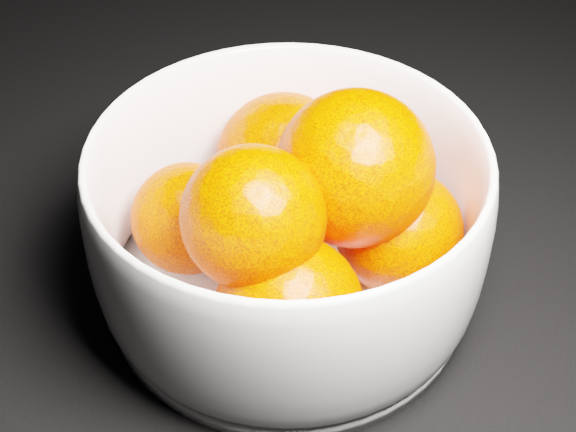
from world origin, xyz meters
TOP-DOWN VIEW (x-y plane):
  - bowl at (-0.25, 0.25)m, footprint 0.25×0.25m
  - orange_pile at (-0.24, 0.25)m, footprint 0.19×0.21m

SIDE VIEW (x-z plane):
  - bowl at x=-0.25m, z-range 0.00..0.12m
  - orange_pile at x=-0.24m, z-range 0.00..0.14m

